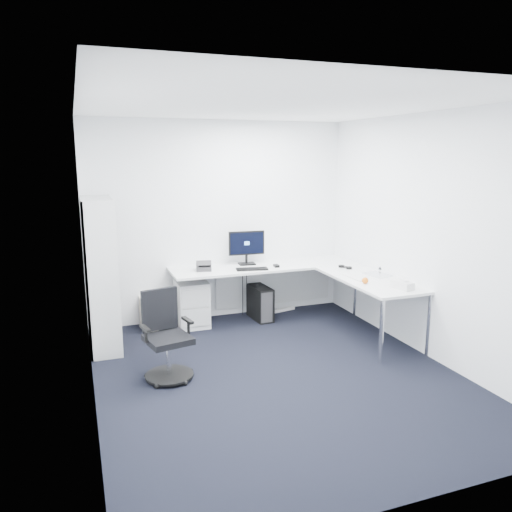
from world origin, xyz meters
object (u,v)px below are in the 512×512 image
object	(u,v)px
task_chair	(168,337)
bookshelf	(101,274)
l_desk	(275,299)
monitor	(247,247)
laptop	(378,266)

from	to	relation	value
task_chair	bookshelf	bearing A→B (deg)	103.49
bookshelf	task_chair	size ratio (longest dim) A/B	1.95
l_desk	monitor	size ratio (longest dim) A/B	5.23
bookshelf	l_desk	bearing A→B (deg)	-1.32
l_desk	monitor	world-z (taller)	monitor
bookshelf	task_chair	distance (m)	1.35
l_desk	task_chair	xyz separation A→B (m)	(-1.62, -1.11, 0.07)
bookshelf	task_chair	world-z (taller)	bookshelf
bookshelf	laptop	bearing A→B (deg)	-12.35
l_desk	laptop	xyz separation A→B (m)	(1.11, -0.67, 0.49)
l_desk	monitor	xyz separation A→B (m)	(-0.23, 0.48, 0.62)
bookshelf	laptop	size ratio (longest dim) A/B	5.50
task_chair	laptop	bearing A→B (deg)	-3.22
bookshelf	monitor	xyz separation A→B (m)	(1.94, 0.43, 0.12)
l_desk	laptop	bearing A→B (deg)	-31.16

